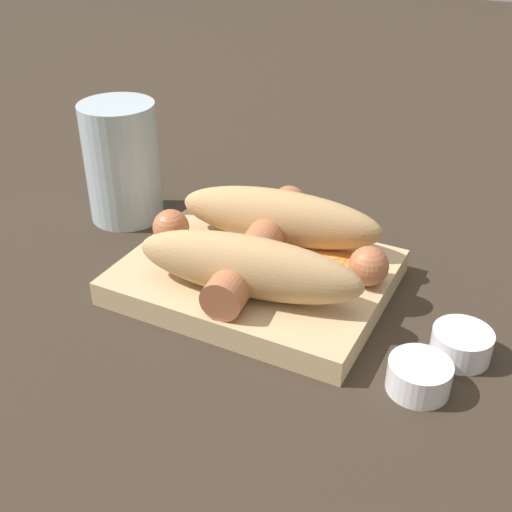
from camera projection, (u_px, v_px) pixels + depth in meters
The scene contains 8 objects.
ground_plane at pixel (256, 287), 0.55m from camera, with size 3.00×3.00×0.00m, color #33281E.
food_tray at pixel (256, 277), 0.55m from camera, with size 0.22×0.17×0.02m.
bread_roll at pixel (266, 240), 0.53m from camera, with size 0.20×0.15×0.05m.
sausage at pixel (264, 247), 0.54m from camera, with size 0.21×0.18×0.03m.
pickled_veggies at pixel (328, 256), 0.55m from camera, with size 0.07×0.05×0.00m.
condiment_cup_near at pixel (419, 378), 0.44m from camera, with size 0.04×0.04×0.02m.
condiment_cup_far at pixel (461, 346), 0.47m from camera, with size 0.04×0.04×0.02m.
drink_glass at pixel (122, 162), 0.64m from camera, with size 0.07×0.07×0.12m.
Camera 1 is at (-0.21, 0.41, 0.31)m, focal length 45.00 mm.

